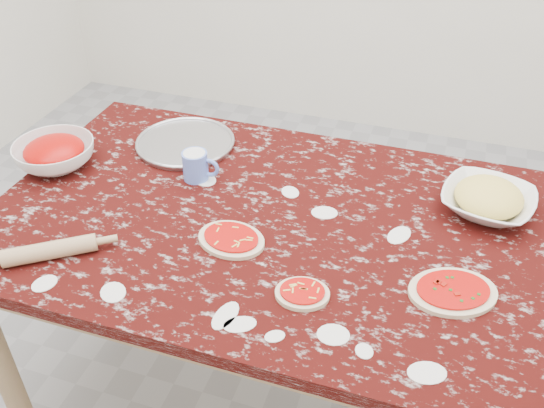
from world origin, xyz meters
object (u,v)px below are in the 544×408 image
Objects in this scene: sauce_bowl at (55,154)px; flour_mug at (196,165)px; cheese_bowl at (487,202)px; worktable at (272,241)px; pizza_tray at (185,143)px; rolling_pin at (50,250)px.

flour_mug is (0.46, 0.07, 0.01)m from sauce_bowl.
worktable is at bearing -158.39° from cheese_bowl.
pizza_tray is at bearing 176.17° from cheese_bowl.
flour_mug is at bearing 65.45° from rolling_pin.
cheese_bowl is (1.31, 0.18, -0.01)m from sauce_bowl.
pizza_tray is 0.21m from flour_mug.
worktable is 0.75m from sauce_bowl.
worktable is 4.95× the size of pizza_tray.
sauce_bowl is (-0.34, -0.24, 0.03)m from pizza_tray.
flour_mug is 0.50× the size of rolling_pin.
worktable is 6.30× the size of cheese_bowl.
pizza_tray reaches higher than worktable.
sauce_bowl reaches higher than pizza_tray.
rolling_pin is (-0.09, -0.63, 0.02)m from pizza_tray.
flour_mug reaches higher than sauce_bowl.
worktable is 0.51m from pizza_tray.
flour_mug is at bearing -172.88° from cheese_bowl.
rolling_pin reaches higher than pizza_tray.
pizza_tray is 1.27× the size of cheese_bowl.
pizza_tray is 0.98m from cheese_bowl.
worktable is 0.61m from rolling_pin.
pizza_tray is 0.42m from sauce_bowl.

